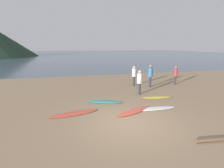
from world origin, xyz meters
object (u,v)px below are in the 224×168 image
(person_2, at_px, (150,74))
(person_3, at_px, (140,80))
(surfboard_0, at_px, (75,113))
(surfboard_4, at_px, (157,97))
(surfboard_2, at_px, (134,111))
(person_1, at_px, (176,74))
(surfboard_3, at_px, (152,109))
(driftwood_log, at_px, (215,140))
(person_0, at_px, (134,74))
(surfboard_1, at_px, (105,102))

(person_2, distance_m, person_3, 2.46)
(person_2, xyz_separation_m, person_3, (-1.67, -1.81, -0.07))
(surfboard_0, relative_size, person_3, 1.40)
(surfboard_4, bearing_deg, surfboard_2, -131.76)
(person_1, bearing_deg, person_2, -157.05)
(surfboard_2, bearing_deg, surfboard_3, -18.89)
(surfboard_3, xyz_separation_m, person_2, (2.15, 4.63, 1.00))
(person_2, distance_m, driftwood_log, 8.18)
(person_2, height_order, person_3, person_2)
(surfboard_3, height_order, person_3, person_3)
(person_0, xyz_separation_m, person_2, (1.05, -0.78, 0.08))
(surfboard_3, relative_size, surfboard_4, 1.39)
(surfboard_3, bearing_deg, surfboard_4, 56.85)
(surfboard_1, distance_m, surfboard_2, 2.12)
(person_1, xyz_separation_m, person_2, (-2.45, -0.30, 0.12))
(person_0, bearing_deg, person_1, -127.65)
(surfboard_2, distance_m, surfboard_4, 2.89)
(person_0, bearing_deg, surfboard_1, 109.22)
(surfboard_4, distance_m, person_1, 4.72)
(surfboard_2, relative_size, driftwood_log, 1.51)
(surfboard_0, distance_m, surfboard_1, 2.22)
(surfboard_0, bearing_deg, driftwood_log, -51.28)
(person_1, bearing_deg, driftwood_log, -99.50)
(person_0, xyz_separation_m, person_3, (-0.62, -2.59, 0.01))
(person_2, relative_size, driftwood_log, 1.23)
(surfboard_4, bearing_deg, surfboard_3, -116.53)
(surfboard_0, xyz_separation_m, surfboard_2, (2.88, -0.45, 0.01))
(surfboard_4, distance_m, person_3, 1.60)
(person_0, relative_size, driftwood_log, 1.14)
(surfboard_2, xyz_separation_m, driftwood_log, (1.64, -3.26, 0.03))
(surfboard_1, height_order, driftwood_log, driftwood_log)
(surfboard_1, relative_size, surfboard_3, 0.75)
(surfboard_1, distance_m, driftwood_log, 5.76)
(surfboard_4, bearing_deg, person_3, 132.97)
(surfboard_3, distance_m, person_2, 5.20)
(surfboard_4, bearing_deg, surfboard_0, -156.20)
(surfboard_3, height_order, driftwood_log, driftwood_log)
(surfboard_1, xyz_separation_m, person_2, (4.27, 2.94, 0.99))
(surfboard_3, bearing_deg, surfboard_2, -172.24)
(person_3, bearing_deg, surfboard_1, 83.71)
(surfboard_2, bearing_deg, surfboard_4, 14.97)
(surfboard_1, height_order, person_1, person_1)
(surfboard_0, height_order, person_1, person_1)
(person_1, bearing_deg, surfboard_1, -138.29)
(driftwood_log, bearing_deg, person_2, 79.34)
(surfboard_2, height_order, surfboard_4, surfboard_2)
(surfboard_2, relative_size, person_0, 1.33)
(person_0, bearing_deg, driftwood_log, 147.18)
(person_0, distance_m, driftwood_log, 8.82)
(surfboard_3, bearing_deg, person_1, 48.76)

